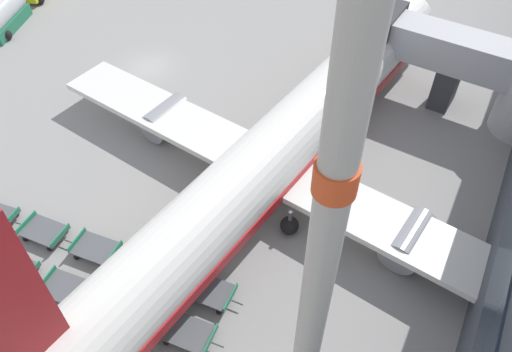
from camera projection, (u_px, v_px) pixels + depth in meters
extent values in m
plane|color=gray|center=(148.00, 67.00, 44.04)|extent=(500.00, 500.00, 0.00)
cube|color=#B2B5BA|center=(457.00, 51.00, 37.06)|extent=(12.23, 3.69, 2.66)
cube|color=#2D2D33|center=(381.00, 29.00, 39.27)|extent=(2.67, 4.56, 3.19)
cube|color=#38383D|center=(446.00, 85.00, 39.30)|extent=(1.76, 2.75, 3.52)
cylinder|color=white|center=(284.00, 143.00, 32.85)|extent=(9.14, 39.70, 4.39)
sphere|color=white|center=(407.00, 19.00, 43.92)|extent=(4.17, 4.17, 4.17)
cube|color=red|center=(1.00, 308.00, 17.78)|extent=(0.68, 3.30, 7.92)
cube|color=white|center=(270.00, 167.00, 32.68)|extent=(35.91, 8.18, 0.44)
cylinder|color=gray|center=(409.00, 240.00, 29.61)|extent=(2.75, 3.83, 2.34)
cylinder|color=gray|center=(166.00, 118.00, 37.36)|extent=(2.75, 3.83, 2.34)
cube|color=red|center=(284.00, 151.00, 33.41)|extent=(8.75, 35.80, 0.79)
cylinder|color=#56565B|center=(365.00, 76.00, 40.99)|extent=(0.24, 0.24, 1.32)
sphere|color=black|center=(364.00, 83.00, 41.47)|extent=(1.18, 1.18, 1.18)
cylinder|color=#56565B|center=(290.00, 219.00, 30.67)|extent=(0.24, 0.24, 1.32)
sphere|color=black|center=(290.00, 225.00, 31.15)|extent=(1.18, 1.18, 1.18)
cylinder|color=#56565B|center=(212.00, 176.00, 33.14)|extent=(0.24, 0.24, 1.32)
sphere|color=black|center=(212.00, 183.00, 33.62)|extent=(1.18, 1.18, 1.18)
cube|color=#236B4C|center=(4.00, 23.00, 48.21)|extent=(4.58, 6.68, 1.11)
cylinder|color=#ADB2B7|center=(0.00, 12.00, 47.39)|extent=(4.22, 6.30, 2.35)
sphere|color=black|center=(40.00, 0.00, 51.68)|extent=(0.90, 0.90, 0.90)
sphere|color=black|center=(7.00, 35.00, 46.92)|extent=(0.90, 0.90, 0.90)
cube|color=#515459|center=(13.00, 268.00, 29.04)|extent=(2.83, 1.99, 0.10)
cube|color=#237F56|center=(29.00, 274.00, 28.52)|extent=(0.22, 1.78, 0.32)
cube|color=#333338|center=(36.00, 280.00, 28.65)|extent=(0.70, 0.11, 0.06)
sphere|color=black|center=(18.00, 288.00, 28.56)|extent=(0.36, 0.36, 0.36)
sphere|color=black|center=(36.00, 267.00, 29.52)|extent=(0.36, 0.36, 0.36)
sphere|color=black|center=(12.00, 256.00, 30.05)|extent=(0.36, 0.36, 0.36)
cube|color=#515459|center=(66.00, 288.00, 28.12)|extent=(2.91, 2.11, 0.10)
cube|color=#237F56|center=(85.00, 294.00, 27.64)|extent=(0.31, 1.78, 0.32)
cube|color=#237F56|center=(46.00, 279.00, 28.29)|extent=(0.31, 1.78, 0.32)
cube|color=#333338|center=(92.00, 299.00, 27.78)|extent=(0.70, 0.15, 0.06)
sphere|color=black|center=(74.00, 308.00, 27.67)|extent=(0.36, 0.36, 0.36)
sphere|color=black|center=(90.00, 286.00, 28.64)|extent=(0.36, 0.36, 0.36)
sphere|color=black|center=(46.00, 297.00, 28.14)|extent=(0.36, 0.36, 0.36)
sphere|color=black|center=(62.00, 276.00, 29.11)|extent=(0.36, 0.36, 0.36)
cube|color=#515459|center=(123.00, 311.00, 27.16)|extent=(2.98, 2.25, 0.10)
cube|color=#237F56|center=(144.00, 316.00, 26.73)|extent=(0.40, 1.77, 0.32)
cube|color=#237F56|center=(101.00, 302.00, 27.29)|extent=(0.40, 1.77, 0.32)
cube|color=#333338|center=(152.00, 321.00, 26.89)|extent=(0.70, 0.19, 0.06)
sphere|color=black|center=(133.00, 331.00, 26.73)|extent=(0.36, 0.36, 0.36)
sphere|color=black|center=(146.00, 307.00, 27.72)|extent=(0.36, 0.36, 0.36)
sphere|color=black|center=(102.00, 321.00, 27.13)|extent=(0.36, 0.36, 0.36)
sphere|color=black|center=(116.00, 298.00, 28.13)|extent=(0.36, 0.36, 0.36)
cube|color=#515459|center=(188.00, 332.00, 26.29)|extent=(2.89, 2.08, 0.10)
cube|color=#237F56|center=(210.00, 339.00, 25.80)|extent=(0.29, 1.78, 0.32)
cube|color=#237F56|center=(166.00, 322.00, 26.47)|extent=(0.29, 1.78, 0.32)
cube|color=#333338|center=(218.00, 345.00, 25.94)|extent=(0.70, 0.14, 0.06)
sphere|color=black|center=(211.00, 330.00, 26.80)|extent=(0.36, 0.36, 0.36)
sphere|color=black|center=(166.00, 342.00, 26.31)|extent=(0.36, 0.36, 0.36)
sphere|color=black|center=(180.00, 317.00, 27.28)|extent=(0.36, 0.36, 0.36)
cube|color=#237F56|center=(10.00, 218.00, 31.33)|extent=(0.35, 1.77, 0.32)
cube|color=#333338|center=(17.00, 223.00, 31.47)|extent=(0.70, 0.17, 0.06)
sphere|color=black|center=(1.00, 231.00, 31.34)|extent=(0.36, 0.36, 0.36)
sphere|color=black|center=(16.00, 214.00, 32.32)|extent=(0.36, 0.36, 0.36)
cube|color=#515459|center=(44.00, 231.00, 30.91)|extent=(2.85, 2.02, 0.10)
cube|color=#237F56|center=(60.00, 235.00, 30.40)|extent=(0.24, 1.78, 0.32)
cube|color=#237F56|center=(26.00, 222.00, 31.12)|extent=(0.24, 1.78, 0.32)
cube|color=#333338|center=(67.00, 241.00, 30.54)|extent=(0.70, 0.12, 0.06)
sphere|color=black|center=(50.00, 248.00, 30.44)|extent=(0.36, 0.36, 0.36)
sphere|color=black|center=(66.00, 230.00, 31.40)|extent=(0.36, 0.36, 0.36)
sphere|color=black|center=(25.00, 238.00, 30.96)|extent=(0.36, 0.36, 0.36)
sphere|color=black|center=(42.00, 221.00, 31.92)|extent=(0.36, 0.36, 0.36)
cube|color=#515459|center=(96.00, 248.00, 30.00)|extent=(2.89, 2.09, 0.10)
cube|color=#237F56|center=(114.00, 253.00, 29.52)|extent=(0.29, 1.78, 0.32)
cube|color=#237F56|center=(77.00, 240.00, 30.19)|extent=(0.29, 1.78, 0.32)
cube|color=#333338|center=(120.00, 258.00, 29.66)|extent=(0.70, 0.14, 0.06)
sphere|color=black|center=(103.00, 267.00, 29.54)|extent=(0.36, 0.36, 0.36)
sphere|color=black|center=(117.00, 247.00, 30.51)|extent=(0.36, 0.36, 0.36)
sphere|color=black|center=(77.00, 257.00, 30.03)|extent=(0.36, 0.36, 0.36)
sphere|color=black|center=(91.00, 238.00, 31.00)|extent=(0.36, 0.36, 0.36)
cube|color=#515459|center=(151.00, 272.00, 28.84)|extent=(2.87, 2.04, 0.10)
cube|color=#237F56|center=(170.00, 278.00, 28.34)|extent=(0.25, 1.78, 0.32)
cube|color=#237F56|center=(131.00, 263.00, 29.04)|extent=(0.25, 1.78, 0.32)
cube|color=#333338|center=(177.00, 283.00, 28.48)|extent=(0.70, 0.13, 0.06)
sphere|color=black|center=(159.00, 292.00, 28.38)|extent=(0.36, 0.36, 0.36)
sphere|color=black|center=(173.00, 271.00, 29.34)|extent=(0.36, 0.36, 0.36)
sphere|color=black|center=(131.00, 281.00, 28.88)|extent=(0.36, 0.36, 0.36)
sphere|color=black|center=(145.00, 260.00, 29.85)|extent=(0.36, 0.36, 0.36)
cube|color=#515459|center=(210.00, 291.00, 28.00)|extent=(2.85, 2.02, 0.10)
cube|color=#237F56|center=(231.00, 297.00, 27.49)|extent=(0.24, 1.78, 0.32)
cube|color=#237F56|center=(189.00, 281.00, 28.21)|extent=(0.24, 1.78, 0.32)
cube|color=#333338|center=(237.00, 303.00, 27.63)|extent=(0.70, 0.12, 0.06)
sphere|color=black|center=(219.00, 311.00, 27.54)|extent=(0.36, 0.36, 0.36)
sphere|color=black|center=(231.00, 289.00, 28.49)|extent=(0.36, 0.36, 0.36)
sphere|color=black|center=(189.00, 299.00, 28.05)|extent=(0.36, 0.36, 0.36)
sphere|color=black|center=(201.00, 278.00, 29.01)|extent=(0.36, 0.36, 0.36)
cylinder|color=#D8471E|center=(336.00, 178.00, 8.05)|extent=(0.77, 0.77, 0.60)
cube|color=yellow|center=(204.00, 280.00, 29.13)|extent=(3.12, 23.19, 0.01)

